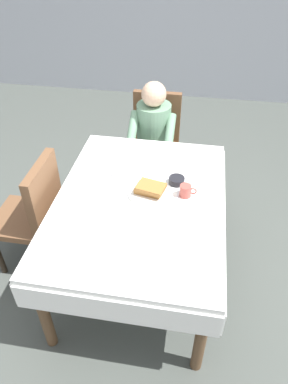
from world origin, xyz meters
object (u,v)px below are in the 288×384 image
at_px(breakfast_stack, 150,188).
at_px(cup_coffee, 186,191).
at_px(chair_left_side, 35,210).
at_px(syrup_pitcher, 116,172).
at_px(knife_right_of_plate, 177,199).
at_px(chair_diner, 155,137).
at_px(plate_breakfast, 149,193).
at_px(diner_person, 153,132).
at_px(spoon_near_edge, 136,224).
at_px(fork_left_of_plate, 121,193).
at_px(bowl_butter, 177,180).
at_px(dining_table_main, 140,209).

height_order(breakfast_stack, cup_coffee, cup_coffee).
bearing_deg(chair_left_side, breakfast_stack, -85.73).
height_order(syrup_pitcher, knife_right_of_plate, syrup_pitcher).
distance_m(chair_diner, plate_breakfast, 1.14).
height_order(diner_person, breakfast_stack, diner_person).
distance_m(chair_diner, spoon_near_edge, 1.42).
distance_m(syrup_pitcher, fork_left_of_plate, 0.20).
bearing_deg(plate_breakfast, chair_diner, 95.82).
bearing_deg(breakfast_stack, bowl_butter, 42.78).
height_order(plate_breakfast, breakfast_stack, breakfast_stack).
bearing_deg(chair_diner, chair_left_side, 58.71).
bearing_deg(bowl_butter, plate_breakfast, -137.66).
xyz_separation_m(breakfast_stack, knife_right_of_plate, (0.18, -0.02, -0.05)).
bearing_deg(plate_breakfast, spoon_near_edge, -96.46).
bearing_deg(spoon_near_edge, diner_person, 76.62).
relative_size(cup_coffee, knife_right_of_plate, 0.56).
xyz_separation_m(chair_left_side, cup_coffee, (1.06, 0.08, 0.25)).
relative_size(chair_diner, knife_right_of_plate, 4.65).
relative_size(knife_right_of_plate, spoon_near_edge, 1.33).
bearing_deg(chair_left_side, spoon_near_edge, -106.52).
bearing_deg(cup_coffee, breakfast_stack, -174.68).
bearing_deg(knife_right_of_plate, spoon_near_edge, 144.11).
bearing_deg(syrup_pitcher, bowl_butter, -1.24).
distance_m(chair_diner, knife_right_of_plate, 1.19).
xyz_separation_m(diner_person, cup_coffee, (0.35, -0.93, 0.11)).
height_order(diner_person, cup_coffee, diner_person).
distance_m(dining_table_main, syrup_pitcher, 0.33).
relative_size(chair_diner, breakfast_stack, 4.35).
bearing_deg(spoon_near_edge, syrup_pitcher, 99.47).
relative_size(diner_person, fork_left_of_plate, 6.22).
distance_m(breakfast_stack, fork_left_of_plate, 0.20).
bearing_deg(spoon_near_edge, breakfast_stack, 65.51).
bearing_deg(dining_table_main, plate_breakfast, 47.89).
relative_size(chair_left_side, cup_coffee, 8.23).
distance_m(dining_table_main, bowl_butter, 0.33).
xyz_separation_m(dining_table_main, fork_left_of_plate, (-0.14, 0.04, 0.09)).
distance_m(diner_person, plate_breakfast, 0.96).
bearing_deg(chair_diner, spoon_near_edge, 93.25).
bearing_deg(spoon_near_edge, knife_right_of_plate, 33.76).
bearing_deg(diner_person, bowl_butter, 109.41).
distance_m(diner_person, breakfast_stack, 0.97).
xyz_separation_m(fork_left_of_plate, spoon_near_edge, (0.16, -0.27, 0.00)).
bearing_deg(knife_right_of_plate, chair_left_side, 95.53).
relative_size(chair_diner, diner_person, 0.83).
distance_m(chair_left_side, plate_breakfast, 0.85).
height_order(chair_diner, breakfast_stack, chair_diner).
height_order(dining_table_main, plate_breakfast, plate_breakfast).
bearing_deg(syrup_pitcher, breakfast_stack, -31.07).
relative_size(chair_diner, syrup_pitcher, 11.62).
height_order(dining_table_main, chair_diner, chair_diner).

